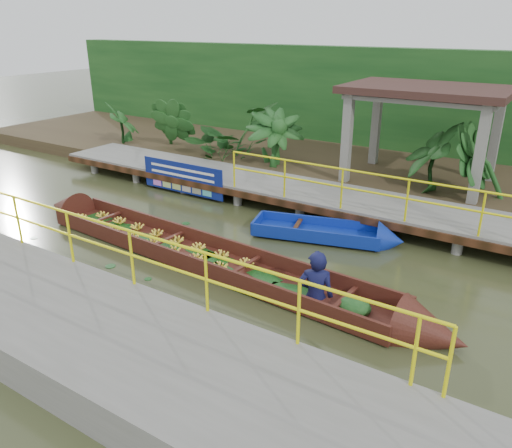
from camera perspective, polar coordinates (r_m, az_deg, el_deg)
The scene contains 10 objects.
ground at distance 11.72m, azimuth -5.57°, elevation -2.47°, with size 80.00×80.00×0.00m, color #2D3118.
land_strip at distance 17.78m, azimuth 9.47°, elevation 6.74°, with size 30.00×8.00×0.45m, color #372A1B.
far_dock at distance 14.19m, azimuth 2.94°, elevation 4.13°, with size 16.00×2.06×1.66m.
near_dock at distance 8.37m, azimuth -18.23°, elevation -12.17°, with size 18.00×2.40×1.73m.
pavilion at distance 15.21m, azimuth 18.87°, elevation 13.29°, with size 4.40×3.00×3.00m.
foliage_backdrop at distance 19.70m, azimuth 12.82°, elevation 13.28°, with size 30.00×0.80×4.00m, color #144017.
vendor_boat at distance 10.64m, azimuth -4.88°, elevation -3.57°, with size 11.11×1.75×2.37m.
moored_blue_boat at distance 11.99m, azimuth 10.99°, elevation -1.41°, with size 3.67×1.80×0.85m.
blue_banner at distance 15.02m, azimuth -8.42°, elevation 5.26°, with size 2.95×0.04×0.92m.
tropical_plants at distance 16.37m, azimuth 0.88°, elevation 10.09°, with size 14.58×1.58×1.98m.
Camera 1 is at (6.67, -8.32, 4.87)m, focal length 35.00 mm.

